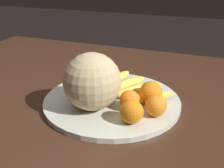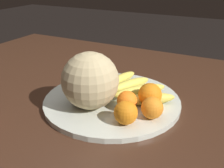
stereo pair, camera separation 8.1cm
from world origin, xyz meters
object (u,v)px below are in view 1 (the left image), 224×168
at_px(fruit_bowl, 112,100).
at_px(orange_back_left, 130,100).
at_px(melon, 92,82).
at_px(orange_front_right, 151,93).
at_px(banana_bunch, 133,88).
at_px(orange_front_left, 156,106).
at_px(kitchen_table, 97,112).
at_px(orange_mid_center, 132,112).

height_order(fruit_bowl, orange_back_left, orange_back_left).
xyz_separation_m(melon, orange_back_left, (0.10, 0.03, -0.05)).
height_order(orange_front_right, orange_back_left, orange_front_right).
bearing_deg(orange_front_right, banana_bunch, 145.00).
xyz_separation_m(banana_bunch, orange_front_left, (0.10, -0.11, 0.01)).
distance_m(melon, banana_bunch, 0.17).
relative_size(kitchen_table, melon, 9.63).
distance_m(melon, orange_back_left, 0.12).
distance_m(melon, orange_front_right, 0.18).
relative_size(fruit_bowl, orange_back_left, 7.31).
distance_m(kitchen_table, orange_front_right, 0.24).
bearing_deg(banana_bunch, fruit_bowl, 175.43).
relative_size(banana_bunch, orange_mid_center, 3.94).
bearing_deg(fruit_bowl, orange_front_left, -19.17).
distance_m(melon, orange_front_left, 0.19).
xyz_separation_m(orange_front_left, orange_front_right, (-0.03, 0.06, 0.00)).
bearing_deg(kitchen_table, orange_mid_center, -43.28).
distance_m(kitchen_table, fruit_bowl, 0.13).
distance_m(orange_front_left, orange_back_left, 0.08).
height_order(fruit_bowl, orange_mid_center, orange_mid_center).
relative_size(orange_front_right, orange_mid_center, 1.11).
bearing_deg(orange_front_right, orange_front_left, -65.05).
bearing_deg(orange_front_left, kitchen_table, 154.89).
height_order(kitchen_table, orange_back_left, orange_back_left).
height_order(melon, orange_front_right, melon).
relative_size(fruit_bowl, banana_bunch, 1.70).
xyz_separation_m(melon, orange_front_left, (0.18, 0.02, -0.05)).
height_order(fruit_bowl, orange_front_right, orange_front_right).
bearing_deg(fruit_bowl, orange_back_left, -31.67).
distance_m(fruit_bowl, orange_front_left, 0.16).
distance_m(fruit_bowl, melon, 0.12).
bearing_deg(orange_front_left, banana_bunch, 131.76).
height_order(kitchen_table, banana_bunch, banana_bunch).
bearing_deg(melon, banana_bunch, 59.10).
xyz_separation_m(orange_mid_center, orange_back_left, (-0.03, 0.07, -0.00)).
distance_m(melon, orange_mid_center, 0.14).
relative_size(melon, orange_front_right, 2.36).
bearing_deg(orange_front_left, fruit_bowl, 160.83).
bearing_deg(melon, fruit_bowl, 66.36).
bearing_deg(banana_bunch, orange_mid_center, -130.20).
height_order(kitchen_table, orange_front_right, orange_front_right).
xyz_separation_m(melon, orange_mid_center, (0.13, -0.04, -0.05)).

